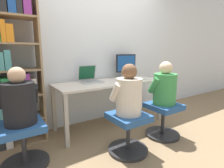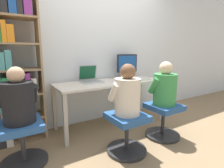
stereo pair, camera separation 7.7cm
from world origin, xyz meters
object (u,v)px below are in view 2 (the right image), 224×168
Objects in this scene: keyboard at (137,79)px; bookshelf at (4,67)px; person_at_monitor at (165,87)px; office_chair_right at (127,131)px; person_at_laptop at (127,93)px; office_chair_left at (163,118)px; office_chair_side at (23,141)px; person_near_shelf at (18,100)px; desktop_monitor at (127,65)px; laptop at (90,79)px.

bookshelf reaches higher than keyboard.
bookshelf is (-1.83, 0.86, 0.28)m from person_at_monitor.
office_chair_right is 0.45m from person_at_laptop.
office_chair_side is (-1.74, 0.34, 0.00)m from office_chair_left.
person_near_shelf is at bearing 90.00° from office_chair_side.
person_near_shelf is at bearing -162.23° from desktop_monitor.
laptop is 0.54× the size of person_at_laptop.
person_at_monitor is (-0.04, -0.91, -0.22)m from desktop_monitor.
office_chair_right is at bearing -37.91° from bookshelf.
person_at_monitor reaches higher than person_at_laptop.
office_chair_left is at bearing -11.25° from person_near_shelf.
bookshelf is (-1.83, 0.87, 0.74)m from office_chair_left.
person_at_monitor is (0.71, -0.85, -0.06)m from laptop.
person_at_monitor is at bearing 3.92° from person_at_laptop.
keyboard is at bearing 43.34° from person_at_laptop.
office_chair_side is (-1.77, -0.27, -0.47)m from keyboard.
keyboard is 1.85m from office_chair_side.
person_at_monitor reaches higher than person_near_shelf.
laptop is 0.54× the size of person_at_monitor.
laptop is 0.66× the size of office_chair_side.
office_chair_left is 0.45m from person_at_monitor.
desktop_monitor reaches higher than office_chair_left.
keyboard is 1.90m from bookshelf.
laptop is 0.55× the size of person_near_shelf.
keyboard is (-0.02, -0.31, -0.21)m from desktop_monitor.
keyboard is 0.23× the size of bookshelf.
person_at_laptop is (0.04, -0.90, -0.06)m from laptop.
office_chair_side is at bearing 160.19° from office_chair_right.
person_at_laptop is 1.51m from bookshelf.
person_at_laptop is (-0.67, -0.04, 0.45)m from office_chair_left.
office_chair_right is at bearing -87.16° from laptop.
bookshelf is at bearing 154.76° from office_chair_left.
laptop is at bearing -175.21° from desktop_monitor.
office_chair_left is 1.00× the size of office_chair_side.
desktop_monitor is at bearing 86.99° from keyboard.
office_chair_left and office_chair_right have the same top height.
office_chair_right is (0.04, -0.90, -0.51)m from laptop.
bookshelf is at bearing 179.47° from laptop.
person_at_monitor reaches higher than laptop.
desktop_monitor is 1.14m from office_chair_left.
bookshelf is at bearing 154.87° from person_at_monitor.
person_at_laptop is 1.23m from office_chair_side.
office_chair_left is (-0.04, -0.92, -0.68)m from desktop_monitor.
person_near_shelf is (-1.08, 0.39, -0.01)m from person_at_laptop.
keyboard reaches higher than office_chair_right.
person_at_laptop reaches higher than office_chair_right.
person_at_laptop is 1.22× the size of office_chair_side.
bookshelf is (-1.87, -0.05, 0.06)m from desktop_monitor.
desktop_monitor reaches higher than laptop.
person_near_shelf is at bearing -171.53° from keyboard.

